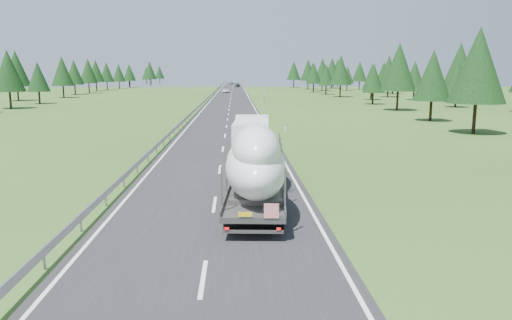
{
  "coord_description": "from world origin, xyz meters",
  "views": [
    {
      "loc": [
        1.05,
        -23.91,
        6.44
      ],
      "look_at": [
        2.14,
        1.93,
        1.89
      ],
      "focal_mm": 35.0,
      "sensor_mm": 36.0,
      "label": 1
    }
  ],
  "objects_px": {
    "highway_sign": "(265,95)",
    "distant_van": "(226,91)",
    "distant_car_blue": "(232,83)",
    "distant_car_dark": "(238,85)",
    "boat_truck": "(256,154)"
  },
  "relations": [
    {
      "from": "boat_truck",
      "to": "distant_car_blue",
      "type": "bearing_deg",
      "value": 90.65
    },
    {
      "from": "highway_sign",
      "to": "distant_van",
      "type": "bearing_deg",
      "value": 99.1
    },
    {
      "from": "boat_truck",
      "to": "highway_sign",
      "type": "bearing_deg",
      "value": 86.27
    },
    {
      "from": "distant_car_dark",
      "to": "distant_car_blue",
      "type": "height_order",
      "value": "distant_car_dark"
    },
    {
      "from": "highway_sign",
      "to": "distant_car_dark",
      "type": "xyz_separation_m",
      "value": [
        -4.93,
        119.41,
        -1.04
      ]
    },
    {
      "from": "distant_van",
      "to": "distant_car_blue",
      "type": "height_order",
      "value": "distant_van"
    },
    {
      "from": "distant_van",
      "to": "distant_car_dark",
      "type": "distance_m",
      "value": 63.16
    },
    {
      "from": "boat_truck",
      "to": "distant_van",
      "type": "relative_size",
      "value": 3.64
    },
    {
      "from": "distant_car_blue",
      "to": "highway_sign",
      "type": "bearing_deg",
      "value": -91.68
    },
    {
      "from": "distant_car_blue",
      "to": "distant_car_dark",
      "type": "bearing_deg",
      "value": -91.06
    },
    {
      "from": "highway_sign",
      "to": "distant_car_dark",
      "type": "relative_size",
      "value": 0.58
    },
    {
      "from": "boat_truck",
      "to": "distant_car_dark",
      "type": "height_order",
      "value": "boat_truck"
    },
    {
      "from": "boat_truck",
      "to": "distant_van",
      "type": "xyz_separation_m",
      "value": [
        -3.97,
        134.05,
        -1.46
      ]
    },
    {
      "from": "distant_van",
      "to": "distant_car_blue",
      "type": "bearing_deg",
      "value": 90.85
    },
    {
      "from": "distant_car_dark",
      "to": "distant_car_blue",
      "type": "relative_size",
      "value": 1.06
    }
  ]
}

